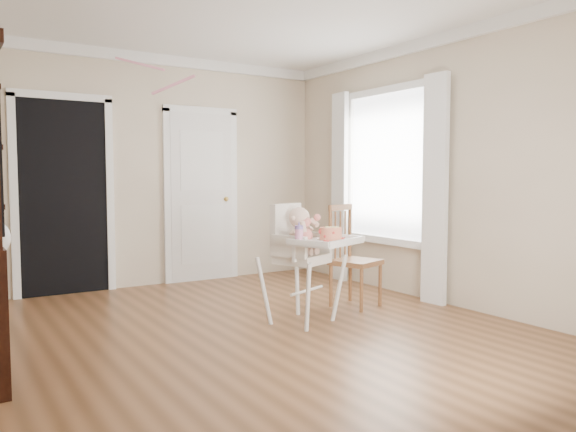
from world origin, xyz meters
TOP-DOWN VIEW (x-y plane):
  - floor at (0.00, 0.00)m, footprint 5.00×5.00m
  - wall_back at (0.00, 2.50)m, footprint 4.50×0.00m
  - wall_right at (2.25, 0.00)m, footprint 0.00×5.00m
  - crown_molding at (0.00, 0.00)m, footprint 4.50×5.00m
  - doorway at (-0.90, 2.48)m, footprint 1.06×0.05m
  - closet_door at (0.70, 2.48)m, footprint 0.96×0.09m
  - window_right at (2.18, 0.80)m, footprint 0.13×1.84m
  - high_chair at (0.62, 0.10)m, footprint 0.83×0.92m
  - baby at (0.61, 0.13)m, footprint 0.34×0.24m
  - cake at (0.75, -0.13)m, footprint 0.24×0.24m
  - sippy_cup at (0.46, -0.08)m, footprint 0.07×0.07m
  - dining_chair at (1.40, 0.38)m, footprint 0.52×0.52m
  - streamer at (-0.41, 1.33)m, footprint 0.38×0.36m

SIDE VIEW (x-z plane):
  - floor at x=0.00m, z-range 0.00..0.00m
  - dining_chair at x=1.40m, z-range -0.03..0.97m
  - high_chair at x=0.62m, z-range 0.12..1.19m
  - baby at x=0.61m, z-range 0.58..1.01m
  - cake at x=0.75m, z-range 0.74..0.85m
  - sippy_cup at x=0.46m, z-range 0.73..0.90m
  - closet_door at x=0.70m, z-range -0.04..2.09m
  - doorway at x=-0.90m, z-range 0.00..2.22m
  - window_right at x=2.18m, z-range 0.14..2.44m
  - wall_back at x=0.00m, z-range -0.90..3.60m
  - wall_right at x=2.25m, z-range -1.15..3.85m
  - streamer at x=-0.41m, z-range 2.26..2.41m
  - crown_molding at x=0.00m, z-range 2.58..2.70m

